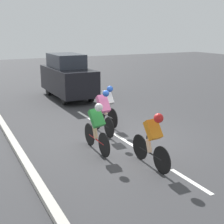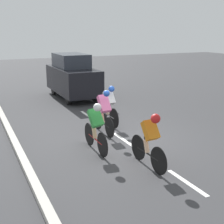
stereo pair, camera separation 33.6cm
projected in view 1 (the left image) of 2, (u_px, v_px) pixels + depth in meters
The scene contains 10 objects.
ground_plane at pixel (123, 139), 9.95m from camera, with size 60.00×60.00×0.00m, color #38383A.
lane_stripe_near at pixel (190, 181), 7.21m from camera, with size 0.12×1.40×0.01m, color white.
lane_stripe_mid at pixel (123, 139), 9.96m from camera, with size 0.12×1.40×0.01m, color white.
lane_stripe_far at pixel (85, 115), 12.70m from camera, with size 0.12×1.40×0.01m, color white.
curb at pixel (21, 155), 8.52m from camera, with size 0.20×25.26×0.14m, color beige.
cyclist_orange at pixel (152, 138), 7.75m from camera, with size 0.34×1.68×1.47m.
cyclist_green at pixel (97, 126), 8.75m from camera, with size 0.38×1.69×1.48m.
cyclist_pink at pixel (103, 111), 10.28m from camera, with size 0.34×1.67×1.53m.
cyclist_white at pixel (107, 104), 11.26m from camera, with size 0.34×1.71×1.49m.
support_car at pixel (68, 77), 15.64m from camera, with size 1.70×4.06×2.22m.
Camera 1 is at (4.62, 8.19, 3.40)m, focal length 50.00 mm.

